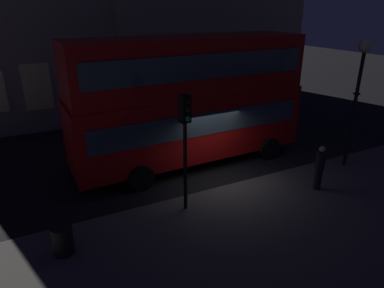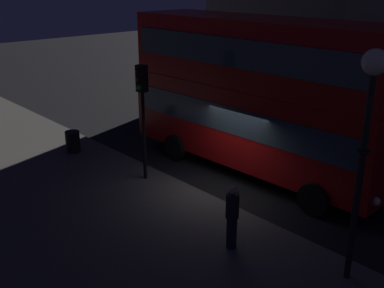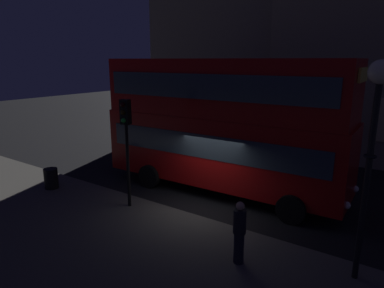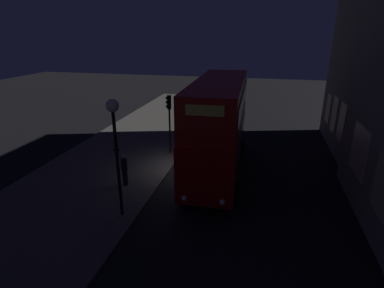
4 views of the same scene
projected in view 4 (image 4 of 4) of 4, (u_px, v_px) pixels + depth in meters
The scene contains 7 objects.
ground_plane at pixel (182, 170), 18.19m from camera, with size 80.00×80.00×0.00m, color black.
sidewalk_slab at pixel (113, 162), 19.12m from camera, with size 44.00×7.69×0.12m, color #4C4944.
double_decker_bus at pixel (218, 122), 17.05m from camera, with size 10.02×3.11×5.33m.
traffic_light_near_kerb at pixel (169, 112), 19.48m from camera, with size 0.37×0.39×3.86m.
street_lamp at pixel (115, 130), 12.19m from camera, with size 0.53×0.53×5.18m.
pedestrian at pixel (125, 169), 15.86m from camera, with size 0.33×0.33×1.70m.
litter_bin at pixel (178, 129), 24.00m from camera, with size 0.55×0.55×0.83m, color black.
Camera 4 is at (15.96, 4.38, 7.73)m, focal length 28.45 mm.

